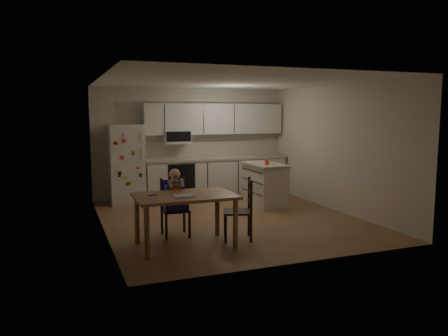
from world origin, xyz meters
name	(u,v)px	position (x,y,z in m)	size (l,w,h in m)	color
room	(221,150)	(0.00, 0.48, 1.25)	(4.52, 5.01, 2.51)	brown
refrigerator	(126,164)	(-1.55, 2.15, 0.85)	(0.72, 0.70, 1.70)	silver
kitchen_run	(215,159)	(0.50, 2.24, 0.88)	(3.37, 0.62, 2.15)	silver
kitchen_island	(264,184)	(1.16, 0.96, 0.44)	(0.63, 1.20, 0.88)	silver
red_cup	(267,162)	(1.09, 0.71, 0.94)	(0.09, 0.09, 0.11)	#E4471A
dining_table	(185,202)	(-1.22, -1.28, 0.67)	(1.44, 0.92, 0.77)	brown
napkin	(183,196)	(-1.27, -1.38, 0.78)	(0.29, 0.25, 0.01)	#BBBBC0
toddler_spoon	(152,195)	(-1.68, -1.17, 0.78)	(0.02, 0.02, 0.12)	#2918BC
chair_booster	(175,195)	(-1.22, -0.66, 0.65)	(0.42, 0.42, 1.08)	black
chair_side	(244,205)	(-0.28, -1.26, 0.54)	(0.54, 0.54, 0.95)	black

